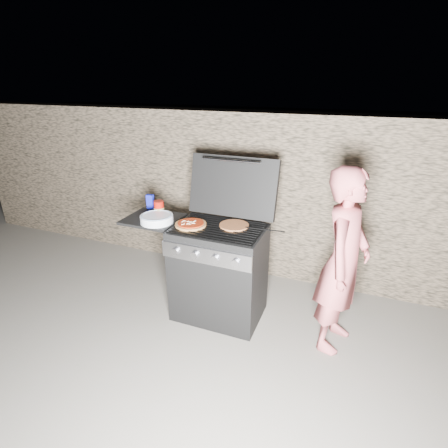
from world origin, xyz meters
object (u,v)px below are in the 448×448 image
at_px(gas_grill, 195,267).
at_px(pizza_topped, 191,224).
at_px(sauce_jar, 159,208).
at_px(person, 343,262).

relative_size(gas_grill, pizza_topped, 4.86).
height_order(sauce_jar, person, person).
bearing_deg(sauce_jar, gas_grill, -10.98).
relative_size(gas_grill, sauce_jar, 9.28).
xyz_separation_m(pizza_topped, sauce_jar, (-0.40, 0.13, 0.05)).
relative_size(sauce_jar, person, 0.09).
xyz_separation_m(gas_grill, sauce_jar, (-0.39, 0.08, 0.52)).
bearing_deg(gas_grill, sauce_jar, 169.02).
bearing_deg(sauce_jar, person, -2.17).
bearing_deg(gas_grill, pizza_topped, -85.63).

